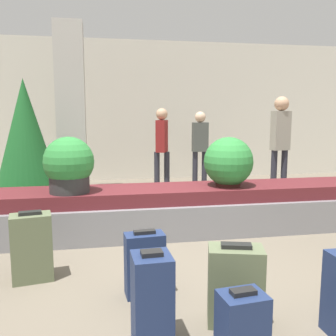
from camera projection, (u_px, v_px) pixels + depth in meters
ground_plane at (191, 272)px, 3.65m from camera, size 18.00×18.00×0.00m
back_wall at (136, 111)px, 8.69m from camera, size 18.00×0.06×3.20m
carousel at (168, 211)px, 4.86m from camera, size 6.58×0.90×0.59m
pillar at (71, 110)px, 7.05m from camera, size 0.52×0.52×3.20m
suitcase_1 at (32, 247)px, 3.43m from camera, size 0.39×0.29×0.65m
suitcase_2 at (152, 300)px, 2.46m from camera, size 0.26×0.28×0.65m
suitcase_3 at (145, 264)px, 3.15m from camera, size 0.34×0.21×0.57m
suitcase_5 at (235, 285)px, 2.72m from camera, size 0.45×0.34×0.60m
suitcase_6 at (242, 328)px, 2.29m from camera, size 0.30×0.25×0.48m
potted_plant_0 at (69, 166)px, 4.45m from camera, size 0.60×0.60×0.67m
potted_plant_1 at (228, 163)px, 4.86m from camera, size 0.64×0.64×0.64m
traveler_0 at (162, 142)px, 7.34m from camera, size 0.31×0.36×1.64m
traveler_1 at (280, 137)px, 6.72m from camera, size 0.35×0.26×1.84m
traveler_2 at (200, 143)px, 7.73m from camera, size 0.33×0.22×1.58m
decorated_tree at (26, 140)px, 5.90m from camera, size 1.07×1.07×2.08m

